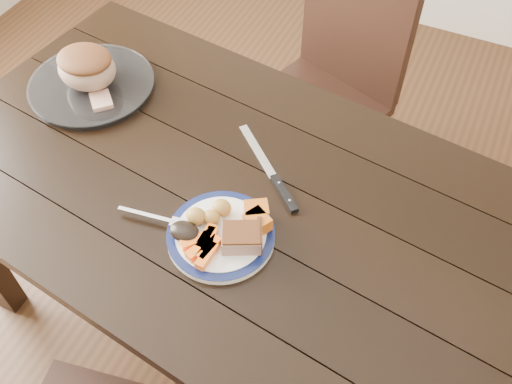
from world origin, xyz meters
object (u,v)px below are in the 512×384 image
at_px(serving_platter, 92,86).
at_px(pork_slice, 241,238).
at_px(roast_joint, 87,69).
at_px(dining_table, 231,211).
at_px(carving_knife, 277,182).
at_px(dinner_plate, 221,236).
at_px(chair_far, 329,83).
at_px(fork, 159,218).

height_order(serving_platter, pork_slice, pork_slice).
distance_m(serving_platter, roast_joint, 0.06).
height_order(serving_platter, roast_joint, roast_joint).
distance_m(dining_table, serving_platter, 0.56).
bearing_deg(carving_knife, serving_platter, -147.91).
distance_m(dining_table, dinner_plate, 0.18).
relative_size(dining_table, chair_far, 1.84).
xyz_separation_m(dining_table, pork_slice, (0.10, -0.14, 0.13)).
relative_size(serving_platter, carving_knife, 1.36).
relative_size(pork_slice, carving_knife, 0.34).
distance_m(dining_table, roast_joint, 0.57).
xyz_separation_m(dining_table, chair_far, (0.01, 0.73, -0.13)).
xyz_separation_m(serving_platter, carving_knife, (0.63, -0.10, -0.00)).
bearing_deg(dining_table, dinner_plate, -71.26).
bearing_deg(fork, carving_knife, 40.26).
bearing_deg(serving_platter, dinner_plate, -27.74).
distance_m(pork_slice, carving_knife, 0.21).
distance_m(pork_slice, fork, 0.21).
height_order(serving_platter, fork, fork).
bearing_deg(serving_platter, chair_far, 46.93).
distance_m(dinner_plate, serving_platter, 0.65).
bearing_deg(serving_platter, roast_joint, 0.00).
distance_m(dinner_plate, carving_knife, 0.21).
bearing_deg(carving_knife, dining_table, -106.87).
bearing_deg(carving_knife, roast_joint, -147.91).
relative_size(dining_table, dinner_plate, 6.84).
bearing_deg(dinner_plate, dining_table, 108.74).
distance_m(chair_far, serving_platter, 0.82).
bearing_deg(serving_platter, pork_slice, -25.96).
height_order(chair_far, dinner_plate, chair_far).
distance_m(dining_table, fork, 0.22).
bearing_deg(carving_knife, dinner_plate, -63.25).
xyz_separation_m(chair_far, fork, (-0.11, -0.90, 0.25)).
relative_size(dining_table, carving_knife, 6.70).
xyz_separation_m(chair_far, pork_slice, (0.09, -0.88, 0.27)).
relative_size(dinner_plate, carving_knife, 0.98).
xyz_separation_m(pork_slice, carving_knife, (-0.00, 0.21, -0.03)).
bearing_deg(chair_far, dinner_plate, 111.15).
bearing_deg(pork_slice, carving_knife, 91.01).
xyz_separation_m(dining_table, fork, (-0.10, -0.17, 0.11)).
distance_m(roast_joint, carving_knife, 0.64).
relative_size(dinner_plate, fork, 1.40).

